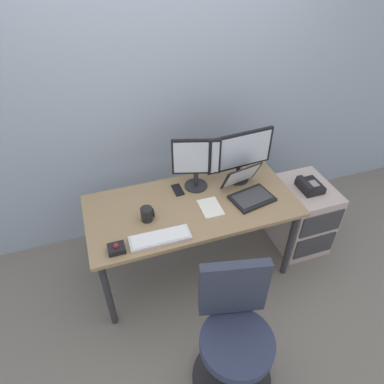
{
  "coord_description": "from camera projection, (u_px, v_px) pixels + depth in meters",
  "views": [
    {
      "loc": [
        -0.61,
        -1.81,
        2.42
      ],
      "look_at": [
        0.0,
        0.0,
        0.84
      ],
      "focal_mm": 32.2,
      "sensor_mm": 36.0,
      "label": 1
    }
  ],
  "objects": [
    {
      "name": "office_chair",
      "position": [
        234.0,
        337.0,
        2.07
      ],
      "size": [
        0.52,
        0.53,
        0.94
      ],
      "color": "black",
      "rests_on": "ground"
    },
    {
      "name": "paper_notepad",
      "position": [
        210.0,
        208.0,
        2.52
      ],
      "size": [
        0.15,
        0.21,
        0.01
      ],
      "primitive_type": "cube",
      "rotation": [
        0.0,
        0.0,
        -0.01
      ],
      "color": "white",
      "rests_on": "desk"
    },
    {
      "name": "file_cabinet",
      "position": [
        301.0,
        215.0,
        3.06
      ],
      "size": [
        0.42,
        0.53,
        0.63
      ],
      "color": "#C2ADA4",
      "rests_on": "ground"
    },
    {
      "name": "coffee_mug",
      "position": [
        147.0,
        214.0,
        2.4
      ],
      "size": [
        0.1,
        0.09,
        0.1
      ],
      "color": "black",
      "rests_on": "desk"
    },
    {
      "name": "trackball_mouse",
      "position": [
        116.0,
        248.0,
        2.2
      ],
      "size": [
        0.11,
        0.09,
        0.07
      ],
      "color": "black",
      "rests_on": "desk"
    },
    {
      "name": "laptop",
      "position": [
        248.0,
        190.0,
        2.61
      ],
      "size": [
        0.36,
        0.37,
        0.22
      ],
      "color": "black",
      "rests_on": "desk"
    },
    {
      "name": "desk",
      "position": [
        192.0,
        212.0,
        2.6
      ],
      "size": [
        1.56,
        0.74,
        0.72
      ],
      "color": "#977954",
      "rests_on": "ground"
    },
    {
      "name": "back_wall",
      "position": [
        162.0,
        80.0,
        2.65
      ],
      "size": [
        6.0,
        0.1,
        2.8
      ],
      "primitive_type": "cube",
      "color": "#98A6B8",
      "rests_on": "ground"
    },
    {
      "name": "monitor_side",
      "position": [
        196.0,
        161.0,
        2.57
      ],
      "size": [
        0.36,
        0.18,
        0.43
      ],
      "color": "#262628",
      "rests_on": "desk"
    },
    {
      "name": "cell_phone",
      "position": [
        178.0,
        190.0,
        2.68
      ],
      "size": [
        0.07,
        0.14,
        0.01
      ],
      "primitive_type": "cube",
      "rotation": [
        0.0,
        0.0,
        0.03
      ],
      "color": "black",
      "rests_on": "desk"
    },
    {
      "name": "monitor_main",
      "position": [
        240.0,
        153.0,
        2.64
      ],
      "size": [
        0.54,
        0.18,
        0.43
      ],
      "color": "#262628",
      "rests_on": "desk"
    },
    {
      "name": "desk_phone",
      "position": [
        309.0,
        186.0,
        2.82
      ],
      "size": [
        0.17,
        0.2,
        0.09
      ],
      "color": "black",
      "rests_on": "file_cabinet"
    },
    {
      "name": "ground_plane",
      "position": [
        192.0,
        266.0,
        3.01
      ],
      "size": [
        8.0,
        8.0,
        0.0
      ],
      "primitive_type": "plane",
      "color": "slate"
    },
    {
      "name": "keyboard",
      "position": [
        160.0,
        238.0,
        2.28
      ],
      "size": [
        0.41,
        0.15,
        0.03
      ],
      "color": "silver",
      "rests_on": "desk"
    }
  ]
}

